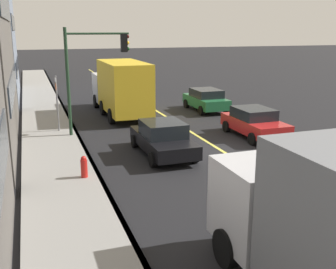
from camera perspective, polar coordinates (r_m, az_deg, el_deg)
The scene contains 11 objects.
ground at distance 18.43m, azimuth 7.41°, elevation -2.21°, with size 200.00×200.00×0.00m, color black.
sidewalk_slab at distance 16.61m, azimuth -15.17°, elevation -4.22°, with size 80.00×2.75×0.15m, color gray.
curb_edge at distance 16.73m, azimuth -10.74°, elevation -3.83°, with size 80.00×0.16×0.15m, color slate.
lane_stripe_center at distance 18.43m, azimuth 7.41°, elevation -2.19°, with size 80.00×0.16×0.01m, color #D8CC4C.
car_green at distance 27.17m, azimuth 5.36°, elevation 4.94°, with size 3.94×1.98×1.45m.
car_red at distance 20.89m, azimuth 12.05°, elevation 1.72°, with size 4.05×1.97×1.45m.
car_black at distance 17.45m, azimuth -0.73°, elevation -0.52°, with size 4.39×2.00×1.47m.
truck_yellow at distance 25.58m, azimuth -6.63°, elevation 6.62°, with size 7.81×2.46×3.41m.
traffic_light_mast at distance 20.47m, azimuth -10.66°, elevation 9.80°, with size 0.28×3.18×5.39m.
street_sign_post at distance 21.63m, azimuth -15.36°, elevation 4.71°, with size 0.60×0.08×3.01m.
fire_hydrant at distance 14.81m, azimuth -11.72°, elevation -4.73°, with size 0.24×0.24×0.94m.
Camera 1 is at (-15.75, 7.98, 5.29)m, focal length 43.32 mm.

